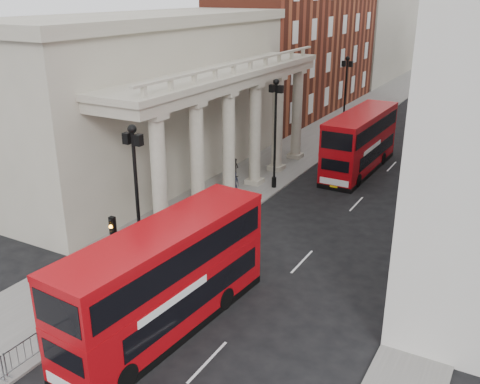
{
  "coord_description": "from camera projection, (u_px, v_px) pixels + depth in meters",
  "views": [
    {
      "loc": [
        16.05,
        -15.25,
        14.44
      ],
      "look_at": [
        0.73,
        12.21,
        2.52
      ],
      "focal_mm": 40.0,
      "sensor_mm": 36.0,
      "label": 1
    }
  ],
  "objects": [
    {
      "name": "pedestrian_c",
      "position": [
        234.0,
        182.0,
        40.17
      ],
      "size": [
        0.88,
        0.68,
        1.6
      ],
      "primitive_type": "imported",
      "rotation": [
        0.0,
        0.0,
        6.52
      ],
      "color": "black",
      "rests_on": "sidewalk_west"
    },
    {
      "name": "lamp_post_north",
      "position": [
        345.0,
        93.0,
        52.82
      ],
      "size": [
        1.05,
        0.44,
        8.32
      ],
      "color": "black",
      "rests_on": "sidewalk_west"
    },
    {
      "name": "sidewalk_west",
      "position": [
        297.0,
        152.0,
        50.73
      ],
      "size": [
        6.0,
        140.0,
        0.12
      ],
      "primitive_type": "cube",
      "color": "slate",
      "rests_on": "ground"
    },
    {
      "name": "pedestrian_b",
      "position": [
        235.0,
        167.0,
        43.59
      ],
      "size": [
        0.86,
        0.74,
        1.53
      ],
      "primitive_type": "imported",
      "rotation": [
        0.0,
        0.0,
        2.91
      ],
      "color": "black",
      "rests_on": "sidewalk_west"
    },
    {
      "name": "crowd_barriers",
      "position": [
        124.0,
        285.0,
        26.62
      ],
      "size": [
        0.5,
        18.75,
        1.1
      ],
      "color": "gray",
      "rests_on": "sidewalk_west"
    },
    {
      "name": "bus_far",
      "position": [
        360.0,
        141.0,
        44.72
      ],
      "size": [
        3.04,
        11.68,
        5.02
      ],
      "rotation": [
        0.0,
        0.0,
        -0.02
      ],
      "color": "#A5070D",
      "rests_on": "ground"
    },
    {
      "name": "kerb",
      "position": [
        326.0,
        156.0,
        49.38
      ],
      "size": [
        0.2,
        140.0,
        0.14
      ],
      "primitive_type": "cube",
      "color": "slate",
      "rests_on": "ground"
    },
    {
      "name": "lamp_post_mid",
      "position": [
        275.0,
        127.0,
        39.75
      ],
      "size": [
        1.05,
        0.44,
        8.32
      ],
      "color": "black",
      "rests_on": "sidewalk_west"
    },
    {
      "name": "traffic_light",
      "position": [
        114.0,
        242.0,
        25.63
      ],
      "size": [
        0.28,
        0.33,
        4.3
      ],
      "color": "black",
      "rests_on": "sidewalk_west"
    },
    {
      "name": "west_building_far",
      "position": [
        375.0,
        18.0,
        91.45
      ],
      "size": [
        9.0,
        30.0,
        20.0
      ],
      "primitive_type": "cube",
      "color": "#A09A86",
      "rests_on": "ground"
    },
    {
      "name": "pedestrian_a",
      "position": [
        200.0,
        203.0,
        36.35
      ],
      "size": [
        0.64,
        0.52,
        1.52
      ],
      "primitive_type": "imported",
      "rotation": [
        0.0,
        0.0,
        0.32
      ],
      "color": "black",
      "rests_on": "sidewalk_west"
    },
    {
      "name": "lamp_post_south",
      "position": [
        137.0,
        194.0,
        26.68
      ],
      "size": [
        1.05,
        0.44,
        8.32
      ],
      "color": "black",
      "rests_on": "sidewalk_west"
    },
    {
      "name": "bus_near",
      "position": [
        166.0,
        277.0,
        23.53
      ],
      "size": [
        3.62,
        11.68,
        4.97
      ],
      "rotation": [
        0.0,
        0.0,
        -0.07
      ],
      "color": "#A3070D",
      "rests_on": "ground"
    },
    {
      "name": "brick_building",
      "position": [
        303.0,
        20.0,
        64.97
      ],
      "size": [
        9.0,
        32.0,
        22.0
      ],
      "primitive_type": "cube",
      "color": "maroon",
      "rests_on": "ground"
    },
    {
      "name": "portico_building",
      "position": [
        152.0,
        104.0,
        42.24
      ],
      "size": [
        9.0,
        28.0,
        12.0
      ],
      "primitive_type": "cube",
      "color": "#A09A86",
      "rests_on": "ground"
    },
    {
      "name": "ground",
      "position": [
        99.0,
        321.0,
        24.88
      ],
      "size": [
        260.0,
        260.0,
        0.0
      ],
      "primitive_type": "plane",
      "color": "black",
      "rests_on": "ground"
    }
  ]
}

